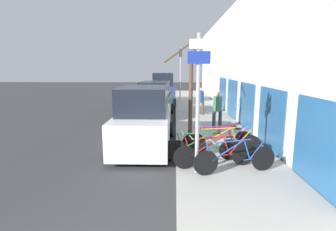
{
  "coord_description": "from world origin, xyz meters",
  "views": [
    {
      "loc": [
        0.96,
        -2.25,
        2.93
      ],
      "look_at": [
        0.73,
        6.28,
        1.37
      ],
      "focal_mm": 28.0,
      "sensor_mm": 36.0,
      "label": 1
    }
  ],
  "objects": [
    {
      "name": "bicycle_5",
      "position": [
        2.47,
        6.25,
        0.54
      ],
      "size": [
        2.31,
        0.68,
        0.91
      ],
      "rotation": [
        0.0,
        0.0,
        1.81
      ],
      "color": "black",
      "rests_on": "sidewalk_curb"
    },
    {
      "name": "signpost",
      "position": [
        1.54,
        4.44,
        2.14
      ],
      "size": [
        0.57,
        0.12,
        3.62
      ],
      "color": "#939399",
      "rests_on": "sidewalk_curb"
    },
    {
      "name": "street_tree",
      "position": [
        1.57,
        8.2,
        1.91
      ],
      "size": [
        1.54,
        1.09,
        3.77
      ],
      "color": "#4C3828",
      "rests_on": "sidewalk_curb"
    },
    {
      "name": "pedestrian_far",
      "position": [
        2.89,
        9.61,
        1.14
      ],
      "size": [
        0.45,
        0.38,
        1.71
      ],
      "rotation": [
        0.0,
        0.0,
        0.17
      ],
      "color": "#333338",
      "rests_on": "sidewalk_curb"
    },
    {
      "name": "parked_car_0",
      "position": [
        -0.18,
        7.2,
        1.02
      ],
      "size": [
        2.08,
        4.68,
        2.26
      ],
      "rotation": [
        0.0,
        0.0,
        -0.0
      ],
      "color": "silver",
      "rests_on": "ground"
    },
    {
      "name": "sidewalk_curb",
      "position": [
        2.6,
        14.0,
        0.07
      ],
      "size": [
        3.2,
        32.0,
        0.15
      ],
      "color": "#9E9B93",
      "rests_on": "ground"
    },
    {
      "name": "pedestrian_near",
      "position": [
        2.49,
        13.33,
        1.08
      ],
      "size": [
        0.42,
        0.36,
        1.61
      ],
      "rotation": [
        0.0,
        0.0,
        2.93
      ],
      "color": "#4C3D2D",
      "rests_on": "sidewalk_curb"
    },
    {
      "name": "bicycle_1",
      "position": [
        2.08,
        4.83,
        0.54
      ],
      "size": [
        2.33,
        0.59,
        0.91
      ],
      "rotation": [
        0.0,
        0.0,
        1.76
      ],
      "color": "black",
      "rests_on": "sidewalk_curb"
    },
    {
      "name": "bicycle_2",
      "position": [
        1.83,
        5.35,
        0.53
      ],
      "size": [
        2.25,
        0.44,
        0.9
      ],
      "rotation": [
        0.0,
        0.0,
        1.66
      ],
      "color": "black",
      "rests_on": "sidewalk_curb"
    },
    {
      "name": "traffic_light",
      "position": [
        1.4,
        20.83,
        3.03
      ],
      "size": [
        0.2,
        0.3,
        4.5
      ],
      "color": "#939399",
      "rests_on": "sidewalk_curb"
    },
    {
      "name": "parked_car_2",
      "position": [
        -0.02,
        18.59,
        1.14
      ],
      "size": [
        2.09,
        4.78,
        2.53
      ],
      "rotation": [
        0.0,
        0.0,
        0.05
      ],
      "color": "navy",
      "rests_on": "ground"
    },
    {
      "name": "building_facade",
      "position": [
        4.35,
        13.93,
        3.21
      ],
      "size": [
        0.23,
        32.0,
        6.5
      ],
      "color": "silver",
      "rests_on": "ground"
    },
    {
      "name": "bicycle_3",
      "position": [
        2.49,
        5.76,
        0.55
      ],
      "size": [
        2.43,
        0.44,
        0.95
      ],
      "rotation": [
        0.0,
        0.0,
        1.6
      ],
      "color": "black",
      "rests_on": "sidewalk_curb"
    },
    {
      "name": "ground_plane",
      "position": [
        0.0,
        11.2,
        0.0
      ],
      "size": [
        80.0,
        80.0,
        0.0
      ],
      "primitive_type": "plane",
      "color": "#333335"
    },
    {
      "name": "bicycle_0",
      "position": [
        2.57,
        4.43,
        0.54
      ],
      "size": [
        2.27,
        0.65,
        0.92
      ],
      "rotation": [
        0.0,
        0.0,
        1.8
      ],
      "color": "black",
      "rests_on": "sidewalk_curb"
    },
    {
      "name": "parked_car_1",
      "position": [
        -0.22,
        13.11,
        0.98
      ],
      "size": [
        2.17,
        4.86,
        2.14
      ],
      "rotation": [
        0.0,
        0.0,
        -0.06
      ],
      "color": "#144728",
      "rests_on": "ground"
    },
    {
      "name": "bicycle_4",
      "position": [
        2.4,
        5.91,
        0.56
      ],
      "size": [
        2.43,
        0.44,
        0.97
      ],
      "rotation": [
        0.0,
        0.0,
        1.59
      ],
      "color": "black",
      "rests_on": "sidewalk_curb"
    }
  ]
}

